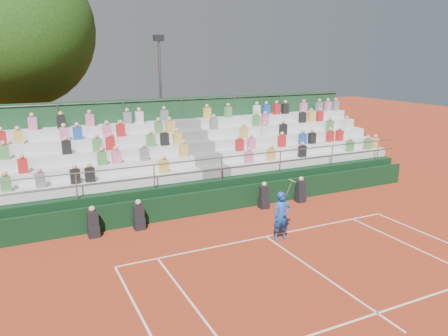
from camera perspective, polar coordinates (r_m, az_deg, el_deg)
name	(u,v)px	position (r m, az deg, el deg)	size (l,w,h in m)	color
ground	(266,237)	(16.22, 5.48, -8.92)	(90.00, 90.00, 0.00)	#A7381B
courtside_wall	(227,199)	(18.67, 0.40, -4.07)	(20.00, 0.15, 1.00)	black
line_officials	(207,207)	(17.83, -2.25, -5.05)	(9.55, 0.40, 1.19)	black
grandstand	(198,169)	(21.35, -3.44, -0.14)	(20.00, 5.20, 4.40)	black
tennis_player	(282,216)	(15.73, 7.55, -6.23)	(0.87, 0.48, 2.22)	#1647AC
tree_east	(15,30)	(26.36, -25.59, 15.99)	(8.17, 8.17, 11.88)	#342013
floodlight_mast	(160,90)	(26.47, -8.30, 10.00)	(0.60, 0.25, 7.64)	gray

